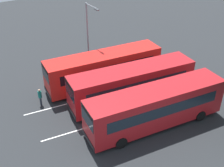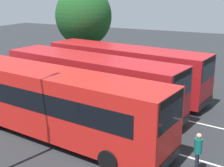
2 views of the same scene
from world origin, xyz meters
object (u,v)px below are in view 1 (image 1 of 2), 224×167
Objects in this scene: bus_far_left at (104,68)px; bus_center_right at (156,106)px; pedestrian at (40,96)px; street_lamp at (89,33)px; bus_center_left at (132,83)px.

bus_center_right is (0.04, 7.62, 0.00)m from bus_far_left.
pedestrian is 8.52m from street_lamp.
street_lamp is (0.06, -7.41, 2.39)m from bus_center_left.
bus_center_right is (0.55, 3.77, 0.00)m from bus_center_left.
bus_far_left is 7.12× the size of pedestrian.
bus_far_left is 1.62× the size of street_lamp.
bus_far_left is at bearing 0.06° from pedestrian.
street_lamp is at bearing -80.62° from bus_center_left.
bus_far_left is 6.68m from pedestrian.
bus_center_right is 7.12× the size of pedestrian.
street_lamp is (-0.49, -11.18, 2.39)m from bus_center_right.
bus_center_left is 8.20m from pedestrian.
street_lamp is at bearing -89.85° from bus_far_left.
bus_far_left is at bearing -82.05° from bus_center_right.
pedestrian is at bearing 6.54° from bus_far_left.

